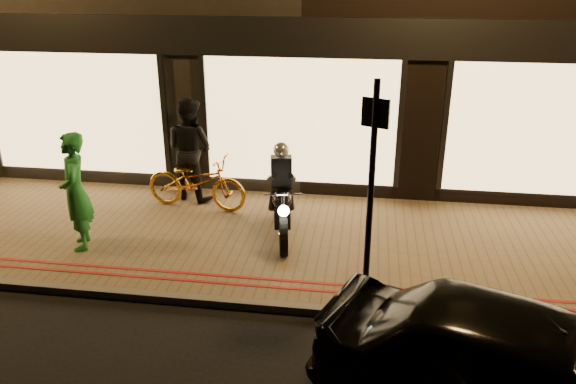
# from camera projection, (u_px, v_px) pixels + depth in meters

# --- Properties ---
(ground) EXTENTS (90.00, 90.00, 0.00)m
(ground) POSITION_uv_depth(u_px,v_px,m) (262.00, 312.00, 7.54)
(ground) COLOR black
(ground) RESTS_ON ground
(sidewalk) EXTENTS (50.00, 4.00, 0.12)m
(sidewalk) POSITION_uv_depth(u_px,v_px,m) (285.00, 241.00, 9.36)
(sidewalk) COLOR brown
(sidewalk) RESTS_ON ground
(kerb_stone) EXTENTS (50.00, 0.14, 0.12)m
(kerb_stone) POSITION_uv_depth(u_px,v_px,m) (263.00, 306.00, 7.57)
(kerb_stone) COLOR #59544C
(kerb_stone) RESTS_ON ground
(red_kerb_lines) EXTENTS (50.00, 0.26, 0.01)m
(red_kerb_lines) POSITION_uv_depth(u_px,v_px,m) (269.00, 283.00, 8.00)
(red_kerb_lines) COLOR maroon
(red_kerb_lines) RESTS_ON sidewalk
(motorcycle) EXTENTS (0.68, 1.93, 1.59)m
(motorcycle) POSITION_uv_depth(u_px,v_px,m) (282.00, 201.00, 9.23)
(motorcycle) COLOR black
(motorcycle) RESTS_ON sidewalk
(sign_post) EXTENTS (0.33, 0.17, 3.00)m
(sign_post) POSITION_uv_depth(u_px,v_px,m) (371.00, 186.00, 6.92)
(sign_post) COLOR black
(sign_post) RESTS_ON sidewalk
(bicycle_gold) EXTENTS (2.02, 0.94, 1.02)m
(bicycle_gold) POSITION_uv_depth(u_px,v_px,m) (196.00, 182.00, 10.35)
(bicycle_gold) COLOR orange
(bicycle_gold) RESTS_ON sidewalk
(person_green) EXTENTS (0.70, 0.82, 1.89)m
(person_green) POSITION_uv_depth(u_px,v_px,m) (75.00, 192.00, 8.72)
(person_green) COLOR #207A2F
(person_green) RESTS_ON sidewalk
(person_dark) EXTENTS (1.17, 1.05, 1.97)m
(person_dark) POSITION_uv_depth(u_px,v_px,m) (190.00, 149.00, 10.64)
(person_dark) COLOR black
(person_dark) RESTS_ON sidewalk
(parked_car) EXTENTS (4.46, 3.05, 1.41)m
(parked_car) POSITION_uv_depth(u_px,v_px,m) (528.00, 377.00, 5.31)
(parked_car) COLOR black
(parked_car) RESTS_ON ground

